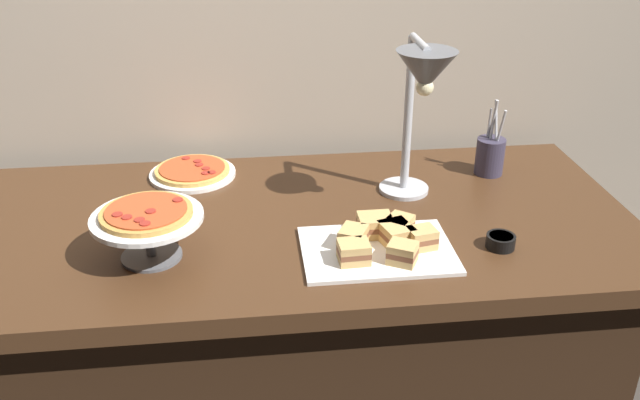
% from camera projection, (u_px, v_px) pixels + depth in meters
% --- Properties ---
extents(back_wall, '(4.40, 0.04, 2.40)m').
position_uv_depth(back_wall, '(261.00, 11.00, 2.04)').
color(back_wall, tan).
rests_on(back_wall, ground_plane).
extents(buffet_table, '(1.90, 0.84, 0.76)m').
position_uv_depth(buffet_table, '(279.00, 334.00, 1.96)').
color(buffet_table, '#422816').
rests_on(buffet_table, ground_plane).
extents(heat_lamp, '(0.15, 0.29, 0.45)m').
position_uv_depth(heat_lamp, '(422.00, 86.00, 1.69)').
color(heat_lamp, '#B7BABF').
rests_on(heat_lamp, buffet_table).
extents(pizza_plate_front, '(0.25, 0.25, 0.03)m').
position_uv_depth(pizza_plate_front, '(193.00, 172.00, 2.03)').
color(pizza_plate_front, white).
rests_on(pizza_plate_front, buffet_table).
extents(pizza_plate_center, '(0.26, 0.26, 0.13)m').
position_uv_depth(pizza_plate_center, '(147.00, 220.00, 1.58)').
color(pizza_plate_center, '#595B60').
rests_on(pizza_plate_center, buffet_table).
extents(sandwich_platter, '(0.36, 0.26, 0.06)m').
position_uv_depth(sandwich_platter, '(382.00, 242.00, 1.64)').
color(sandwich_platter, white).
rests_on(sandwich_platter, buffet_table).
extents(sauce_cup_near, '(0.07, 0.07, 0.03)m').
position_uv_depth(sauce_cup_near, '(501.00, 241.00, 1.66)').
color(sauce_cup_near, black).
rests_on(sauce_cup_near, buffet_table).
extents(utensil_holder, '(0.08, 0.08, 0.23)m').
position_uv_depth(utensil_holder, '(490.00, 155.00, 2.03)').
color(utensil_holder, '#383347').
rests_on(utensil_holder, buffet_table).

